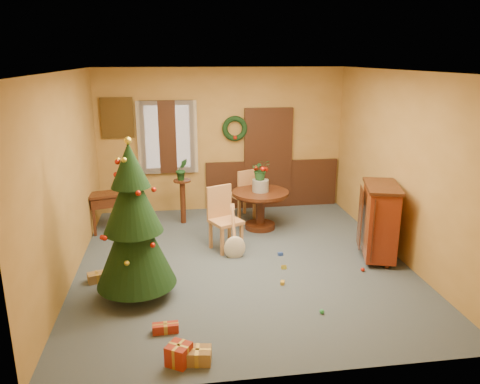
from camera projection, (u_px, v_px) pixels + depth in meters
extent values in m
plane|color=#333E4B|center=(242.00, 262.00, 7.32)|extent=(5.50, 5.50, 0.00)
plane|color=silver|center=(242.00, 71.00, 6.51)|extent=(5.50, 5.50, 0.00)
plane|color=olive|center=(222.00, 140.00, 9.53)|extent=(5.00, 0.00, 5.00)
plane|color=olive|center=(286.00, 242.00, 4.30)|extent=(5.00, 0.00, 5.00)
plane|color=olive|center=(67.00, 178.00, 6.57)|extent=(0.00, 5.50, 5.50)
plane|color=olive|center=(401.00, 167.00, 7.26)|extent=(0.00, 5.50, 5.50)
cube|color=black|center=(272.00, 184.00, 9.90)|extent=(2.80, 0.06, 1.00)
cube|color=black|center=(268.00, 159.00, 9.73)|extent=(1.00, 0.08, 2.10)
cube|color=white|center=(268.00, 161.00, 9.77)|extent=(0.80, 0.03, 1.90)
cube|color=black|center=(168.00, 137.00, 9.30)|extent=(1.05, 0.08, 1.45)
cube|color=white|center=(168.00, 137.00, 9.33)|extent=(0.88, 0.03, 1.25)
cube|color=white|center=(148.00, 138.00, 9.20)|extent=(0.42, 0.02, 1.45)
cube|color=white|center=(187.00, 137.00, 9.31)|extent=(0.42, 0.02, 1.45)
torus|color=black|center=(235.00, 128.00, 9.42)|extent=(0.51, 0.11, 0.51)
cube|color=#4C3819|center=(117.00, 118.00, 9.07)|extent=(0.62, 0.05, 0.78)
cube|color=gray|center=(117.00, 118.00, 9.10)|extent=(0.48, 0.02, 0.62)
cylinder|color=black|center=(260.00, 193.00, 8.58)|extent=(1.04, 1.04, 0.06)
cylinder|color=black|center=(260.00, 196.00, 8.59)|extent=(0.93, 0.93, 0.04)
cylinder|color=black|center=(260.00, 210.00, 8.67)|extent=(0.17, 0.17, 0.58)
cylinder|color=black|center=(260.00, 226.00, 8.76)|extent=(0.56, 0.56, 0.09)
cylinder|color=slate|center=(260.00, 185.00, 8.54)|extent=(0.30, 0.30, 0.22)
imported|color=#1E4C23|center=(261.00, 170.00, 8.45)|extent=(0.34, 0.29, 0.37)
cube|color=#A76F42|center=(226.00, 221.00, 7.67)|extent=(0.61, 0.61, 0.05)
cube|color=#A76F42|center=(219.00, 201.00, 7.76)|extent=(0.43, 0.23, 0.54)
cube|color=#A76F42|center=(229.00, 230.00, 7.99)|extent=(0.07, 0.07, 0.47)
cube|color=#A76F42|center=(211.00, 235.00, 7.80)|extent=(0.07, 0.07, 0.47)
cube|color=#A76F42|center=(241.00, 237.00, 7.69)|extent=(0.07, 0.07, 0.47)
cube|color=#A76F42|center=(222.00, 242.00, 7.50)|extent=(0.07, 0.07, 0.47)
cube|color=#A76F42|center=(242.00, 195.00, 9.22)|extent=(0.58, 0.58, 0.05)
cube|color=#A76F42|center=(248.00, 183.00, 8.98)|extent=(0.42, 0.22, 0.52)
cube|color=#A76F42|center=(239.00, 211.00, 9.05)|extent=(0.06, 0.06, 0.45)
cube|color=#A76F42|center=(254.00, 207.00, 9.24)|extent=(0.06, 0.06, 0.45)
cube|color=#A76F42|center=(230.00, 206.00, 9.34)|extent=(0.06, 0.06, 0.45)
cube|color=#A76F42|center=(244.00, 203.00, 9.52)|extent=(0.06, 0.06, 0.45)
cylinder|color=black|center=(183.00, 202.00, 8.94)|extent=(0.10, 0.10, 0.83)
cylinder|color=black|center=(182.00, 181.00, 8.82)|extent=(0.33, 0.33, 0.03)
imported|color=#19471E|center=(182.00, 169.00, 8.76)|extent=(0.27, 0.24, 0.41)
cylinder|color=#382111|center=(138.00, 288.00, 6.25)|extent=(0.13, 0.13, 0.23)
cone|color=black|center=(135.00, 240.00, 6.06)|extent=(1.05, 1.05, 1.24)
cone|color=black|center=(132.00, 198.00, 5.90)|extent=(0.76, 0.76, 0.90)
cone|color=black|center=(129.00, 165.00, 5.78)|extent=(0.49, 0.49, 0.57)
sphere|color=yellow|center=(128.00, 141.00, 5.70)|extent=(0.10, 0.10, 0.10)
cube|color=black|center=(111.00, 194.00, 8.46)|extent=(0.90, 0.62, 0.05)
cube|color=black|center=(111.00, 200.00, 8.50)|extent=(0.84, 0.57, 0.17)
cube|color=black|center=(93.00, 214.00, 8.52)|extent=(0.13, 0.29, 0.67)
cube|color=black|center=(132.00, 212.00, 8.61)|extent=(0.13, 0.29, 0.67)
cube|color=#5B110A|center=(380.00, 221.00, 7.30)|extent=(0.68, 0.98, 1.10)
cube|color=black|center=(383.00, 186.00, 7.14)|extent=(0.74, 1.05, 0.04)
cylinder|color=black|center=(387.00, 265.00, 7.10)|extent=(0.06, 0.06, 0.08)
cylinder|color=black|center=(367.00, 246.00, 7.81)|extent=(0.06, 0.06, 0.08)
cube|color=brown|center=(197.00, 356.00, 4.90)|extent=(0.31, 0.25, 0.15)
cube|color=#AE872E|center=(197.00, 356.00, 4.90)|extent=(0.29, 0.07, 0.16)
cube|color=#AE872E|center=(197.00, 356.00, 4.90)|extent=(0.07, 0.22, 0.16)
cube|color=maroon|center=(179.00, 354.00, 4.87)|extent=(0.31, 0.31, 0.22)
cube|color=#AE872E|center=(179.00, 354.00, 4.87)|extent=(0.21, 0.15, 0.23)
cube|color=#AE872E|center=(179.00, 354.00, 4.87)|extent=(0.15, 0.21, 0.23)
cube|color=brown|center=(97.00, 277.00, 6.67)|extent=(0.29, 0.24, 0.13)
cube|color=#AE872E|center=(97.00, 277.00, 6.67)|extent=(0.25, 0.10, 0.14)
cube|color=#AE872E|center=(97.00, 277.00, 6.67)|extent=(0.09, 0.18, 0.14)
cube|color=maroon|center=(166.00, 328.00, 5.45)|extent=(0.31, 0.14, 0.11)
cube|color=#AE872E|center=(166.00, 328.00, 5.45)|extent=(0.31, 0.03, 0.11)
cube|color=#AE872E|center=(166.00, 328.00, 5.45)|extent=(0.05, 0.13, 0.11)
cube|color=#213D92|center=(280.00, 254.00, 7.55)|extent=(0.09, 0.06, 0.05)
sphere|color=green|center=(322.00, 312.00, 5.84)|extent=(0.06, 0.06, 0.06)
cube|color=gold|center=(282.00, 283.00, 6.59)|extent=(0.08, 0.09, 0.05)
sphere|color=#B61B0C|center=(363.00, 270.00, 6.99)|extent=(0.06, 0.06, 0.06)
cube|color=yellow|center=(284.00, 267.00, 7.08)|extent=(0.08, 0.06, 0.05)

